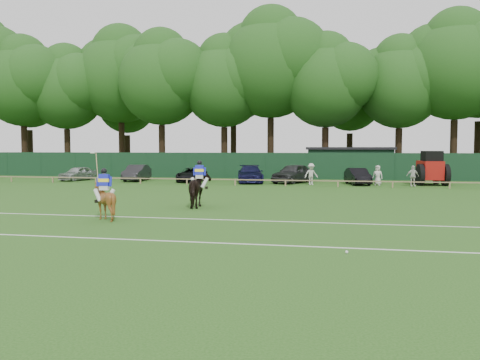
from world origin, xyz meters
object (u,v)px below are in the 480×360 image
(sedan_navy, at_px, (250,174))
(suv_black, at_px, (192,175))
(spectator_left, at_px, (311,174))
(utility_shed, at_px, (350,162))
(spectator_mid, at_px, (413,176))
(horse_chestnut, at_px, (104,201))
(sedan_grey, at_px, (137,173))
(spectator_right, at_px, (378,175))
(horse_dark, at_px, (200,189))
(estate_black, at_px, (358,176))
(polo_ball, at_px, (347,252))
(tractor, at_px, (431,169))
(sedan_silver, at_px, (78,173))
(hatch_grey, at_px, (293,173))

(sedan_navy, bearing_deg, suv_black, 167.40)
(spectator_left, height_order, utility_shed, utility_shed)
(spectator_left, bearing_deg, spectator_mid, -25.35)
(spectator_mid, bearing_deg, horse_chestnut, -138.15)
(sedan_grey, height_order, spectator_right, spectator_right)
(suv_black, distance_m, spectator_left, 10.58)
(horse_dark, distance_m, estate_black, 19.57)
(horse_chestnut, relative_size, utility_shed, 0.19)
(spectator_right, relative_size, polo_ball, 17.58)
(spectator_right, relative_size, tractor, 0.45)
(sedan_silver, relative_size, hatch_grey, 0.80)
(estate_black, relative_size, utility_shed, 0.48)
(hatch_grey, bearing_deg, sedan_navy, -151.54)
(spectator_left, xyz_separation_m, tractor, (9.32, 1.44, 0.43))
(spectator_left, bearing_deg, utility_shed, 49.00)
(sedan_navy, bearing_deg, polo_ball, -86.61)
(estate_black, relative_size, spectator_left, 2.34)
(suv_black, height_order, polo_ball, suv_black)
(spectator_left, distance_m, tractor, 9.44)
(spectator_left, bearing_deg, horse_dark, -128.41)
(spectator_right, bearing_deg, estate_black, 177.55)
(estate_black, distance_m, utility_shed, 9.19)
(spectator_left, relative_size, spectator_right, 1.09)
(hatch_grey, bearing_deg, tractor, 21.95)
(sedan_silver, relative_size, tractor, 1.10)
(horse_chestnut, relative_size, suv_black, 0.35)
(suv_black, relative_size, polo_ball, 49.33)
(spectator_left, distance_m, spectator_mid, 7.78)
(horse_dark, distance_m, tractor, 22.87)
(estate_black, distance_m, polo_ball, 27.68)
(suv_black, xyz_separation_m, spectator_right, (15.69, -1.00, 0.17))
(sedan_grey, height_order, polo_ball, sedan_grey)
(suv_black, distance_m, utility_shed, 16.19)
(spectator_right, bearing_deg, suv_black, -166.17)
(hatch_grey, bearing_deg, spectator_right, 12.69)
(sedan_silver, xyz_separation_m, polo_ball, (23.86, -27.64, -0.61))
(sedan_silver, height_order, sedan_grey, sedan_grey)
(spectator_mid, bearing_deg, polo_ball, -114.53)
(horse_chestnut, bearing_deg, spectator_left, -117.38)
(horse_dark, bearing_deg, spectator_mid, -135.63)
(spectator_left, bearing_deg, sedan_grey, 150.42)
(utility_shed, bearing_deg, spectator_mid, -65.91)
(suv_black, xyz_separation_m, spectator_left, (10.48, -1.43, 0.24))
(suv_black, bearing_deg, sedan_silver, 177.93)
(estate_black, bearing_deg, suv_black, 165.44)
(sedan_navy, relative_size, spectator_left, 2.97)
(hatch_grey, xyz_separation_m, utility_shed, (4.79, 8.38, 0.73))
(polo_ball, bearing_deg, spectator_right, 84.81)
(polo_ball, bearing_deg, spectator_mid, 79.23)
(utility_shed, bearing_deg, spectator_right, -78.01)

